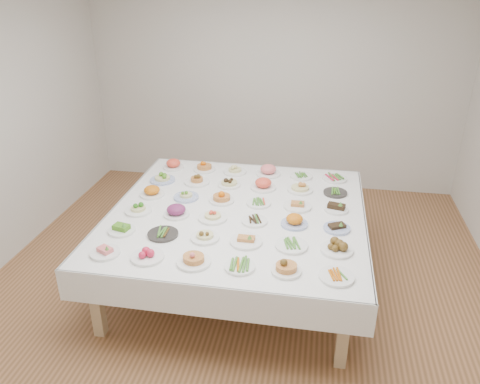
% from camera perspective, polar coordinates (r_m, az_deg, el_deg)
% --- Properties ---
extents(room_envelope, '(5.02, 5.02, 2.81)m').
position_cam_1_polar(room_envelope, '(3.91, 0.13, 11.12)').
color(room_envelope, '#99653F').
rests_on(room_envelope, ground).
extents(display_table, '(2.37, 2.37, 0.75)m').
position_cam_1_polar(display_table, '(4.43, -0.34, -3.07)').
color(display_table, white).
rests_on(display_table, ground).
extents(dish_0, '(0.23, 0.23, 0.09)m').
position_cam_1_polar(dish_0, '(3.89, -16.13, -6.89)').
color(dish_0, white).
rests_on(dish_0, display_table).
extents(dish_1, '(0.26, 0.26, 0.10)m').
position_cam_1_polar(dish_1, '(3.76, -11.23, -7.39)').
color(dish_1, white).
rests_on(dish_1, display_table).
extents(dish_2, '(0.28, 0.27, 0.16)m').
position_cam_1_polar(dish_2, '(3.63, -5.70, -7.67)').
color(dish_2, white).
rests_on(dish_2, display_table).
extents(dish_3, '(0.23, 0.23, 0.06)m').
position_cam_1_polar(dish_3, '(3.58, -0.04, -8.91)').
color(dish_3, white).
rests_on(dish_3, display_table).
extents(dish_4, '(0.23, 0.23, 0.13)m').
position_cam_1_polar(dish_4, '(3.54, 5.68, -8.89)').
color(dish_4, white).
rests_on(dish_4, display_table).
extents(dish_5, '(0.26, 0.26, 0.05)m').
position_cam_1_polar(dish_5, '(3.55, 11.69, -9.94)').
color(dish_5, white).
rests_on(dish_5, display_table).
extents(dish_6, '(0.23, 0.23, 0.10)m').
position_cam_1_polar(dish_6, '(4.17, -14.26, -4.22)').
color(dish_6, white).
rests_on(dish_6, display_table).
extents(dish_7, '(0.26, 0.26, 0.06)m').
position_cam_1_polar(dish_7, '(4.05, -9.39, -4.96)').
color(dish_7, '#2C2927').
rests_on(dish_7, display_table).
extents(dish_8, '(0.24, 0.24, 0.12)m').
position_cam_1_polar(dish_8, '(3.94, -4.30, -5.10)').
color(dish_8, white).
rests_on(dish_8, display_table).
extents(dish_9, '(0.27, 0.27, 0.11)m').
position_cam_1_polar(dish_9, '(3.89, 0.75, -5.64)').
color(dish_9, white).
rests_on(dish_9, display_table).
extents(dish_10, '(0.27, 0.27, 0.06)m').
position_cam_1_polar(dish_10, '(3.86, 6.29, -6.34)').
color(dish_10, white).
rests_on(dish_10, display_table).
extents(dish_11, '(0.26, 0.26, 0.12)m').
position_cam_1_polar(dish_11, '(3.85, 11.74, -6.38)').
color(dish_11, white).
rests_on(dish_11, display_table).
extents(dish_12, '(0.25, 0.25, 0.13)m').
position_cam_1_polar(dish_12, '(4.46, -12.34, -1.66)').
color(dish_12, white).
rests_on(dish_12, display_table).
extents(dish_13, '(0.23, 0.23, 0.15)m').
position_cam_1_polar(dish_13, '(4.33, -7.79, -2.02)').
color(dish_13, white).
rests_on(dish_13, display_table).
extents(dish_14, '(0.26, 0.26, 0.13)m').
position_cam_1_polar(dish_14, '(4.24, -3.35, -2.66)').
color(dish_14, white).
rests_on(dish_14, display_table).
extents(dish_15, '(0.23, 0.23, 0.05)m').
position_cam_1_polar(dish_15, '(4.20, 1.78, -3.47)').
color(dish_15, white).
rests_on(dish_15, display_table).
extents(dish_16, '(0.24, 0.24, 0.13)m').
position_cam_1_polar(dish_16, '(4.16, 6.67, -3.28)').
color(dish_16, '#4C66B2').
rests_on(dish_16, display_table).
extents(dish_17, '(0.23, 0.23, 0.09)m').
position_cam_1_polar(dish_17, '(4.16, 11.74, -4.08)').
color(dish_17, '#4C66B2').
rests_on(dish_17, display_table).
extents(dish_18, '(0.24, 0.24, 0.14)m').
position_cam_1_polar(dish_18, '(4.75, -10.70, 0.33)').
color(dish_18, white).
rests_on(dish_18, display_table).
extents(dish_19, '(0.24, 0.24, 0.12)m').
position_cam_1_polar(dish_19, '(4.65, -6.60, -0.18)').
color(dish_19, '#4C66B2').
rests_on(dish_19, display_table).
extents(dish_20, '(0.24, 0.24, 0.15)m').
position_cam_1_polar(dish_20, '(4.55, -2.27, -0.36)').
color(dish_20, white).
rests_on(dish_20, display_table).
extents(dish_21, '(0.23, 0.23, 0.05)m').
position_cam_1_polar(dish_21, '(4.52, 2.29, -1.29)').
color(dish_21, white).
rests_on(dish_21, display_table).
extents(dish_22, '(0.26, 0.26, 0.10)m').
position_cam_1_polar(dish_22, '(4.48, 7.03, -1.46)').
color(dish_22, white).
rests_on(dish_22, display_table).
extents(dish_23, '(0.23, 0.23, 0.10)m').
position_cam_1_polar(dish_23, '(4.49, 11.67, -1.75)').
color(dish_23, white).
rests_on(dish_23, display_table).
extents(dish_24, '(0.28, 0.28, 0.15)m').
position_cam_1_polar(dish_24, '(5.06, -9.46, 2.05)').
color(dish_24, '#4C66B2').
rests_on(dish_24, display_table).
extents(dish_25, '(0.26, 0.26, 0.14)m').
position_cam_1_polar(dish_25, '(4.97, -5.30, 1.74)').
color(dish_25, white).
rests_on(dish_25, display_table).
extents(dish_26, '(0.23, 0.23, 0.12)m').
position_cam_1_polar(dish_26, '(4.89, -1.32, 1.38)').
color(dish_26, white).
rests_on(dish_26, display_table).
extents(dish_27, '(0.26, 0.26, 0.15)m').
position_cam_1_polar(dish_27, '(4.83, 2.86, 1.16)').
color(dish_27, white).
rests_on(dish_27, display_table).
extents(dish_28, '(0.26, 0.26, 0.15)m').
position_cam_1_polar(dish_28, '(4.81, 7.36, 0.88)').
color(dish_28, white).
rests_on(dish_28, display_table).
extents(dish_29, '(0.23, 0.23, 0.05)m').
position_cam_1_polar(dish_29, '(4.82, 11.54, 0.00)').
color(dish_29, '#2C2927').
rests_on(dish_29, display_table).
extents(dish_30, '(0.23, 0.23, 0.14)m').
position_cam_1_polar(dish_30, '(5.38, -8.14, 3.56)').
color(dish_30, white).
rests_on(dish_30, display_table).
extents(dish_31, '(0.24, 0.24, 0.13)m').
position_cam_1_polar(dish_31, '(5.29, -4.37, 3.25)').
color(dish_31, white).
rests_on(dish_31, display_table).
extents(dish_32, '(0.25, 0.25, 0.13)m').
position_cam_1_polar(dish_32, '(5.21, -0.63, 2.94)').
color(dish_32, white).
rests_on(dish_32, display_table).
extents(dish_33, '(0.28, 0.28, 0.15)m').
position_cam_1_polar(dish_33, '(5.16, 3.46, 2.86)').
color(dish_33, white).
rests_on(dish_33, display_table).
extents(dish_34, '(0.24, 0.24, 0.05)m').
position_cam_1_polar(dish_34, '(5.15, 7.48, 1.97)').
color(dish_34, white).
rests_on(dish_34, display_table).
extents(dish_35, '(0.29, 0.26, 0.06)m').
position_cam_1_polar(dish_35, '(5.15, 11.47, 1.78)').
color(dish_35, white).
rests_on(dish_35, display_table).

